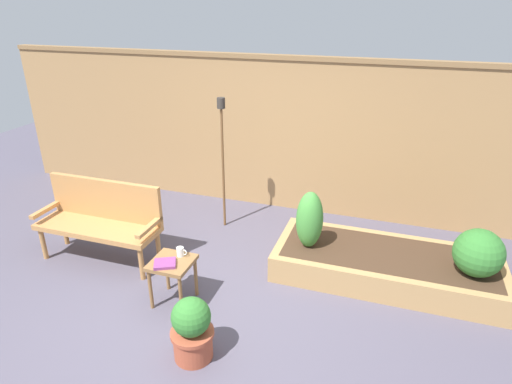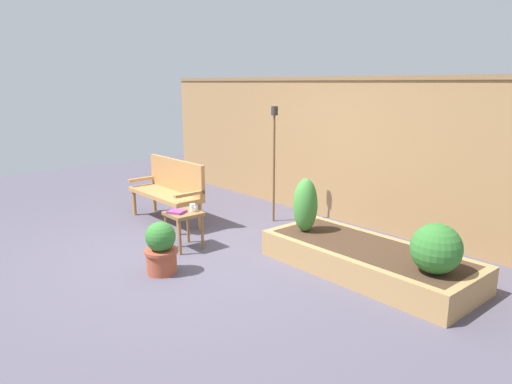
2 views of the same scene
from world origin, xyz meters
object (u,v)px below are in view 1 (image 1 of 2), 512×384
object	(u,v)px
book_on_table	(165,264)
garden_bench	(101,215)
cup_on_table	(181,252)
potted_boxwood	(192,329)
tiki_torch	(222,141)
side_table	(172,268)
shrub_near_bench	(310,220)
shrub_far_corner	(479,253)

from	to	relation	value
book_on_table	garden_bench	bearing A→B (deg)	125.94
cup_on_table	potted_boxwood	xyz separation A→B (m)	(0.47, -0.73, -0.23)
potted_boxwood	tiki_torch	world-z (taller)	tiki_torch
garden_bench	potted_boxwood	world-z (taller)	garden_bench
side_table	potted_boxwood	xyz separation A→B (m)	(0.51, -0.62, -0.10)
tiki_torch	potted_boxwood	bearing A→B (deg)	-74.20
book_on_table	tiki_torch	xyz separation A→B (m)	(-0.11, 1.77, 0.69)
garden_bench	book_on_table	xyz separation A→B (m)	(1.15, -0.59, -0.05)
side_table	shrub_near_bench	distance (m)	1.54
garden_bench	shrub_near_bench	size ratio (longest dim) A/B	2.20
garden_bench	shrub_far_corner	distance (m)	4.05
cup_on_table	garden_bench	bearing A→B (deg)	161.95
cup_on_table	shrub_near_bench	xyz separation A→B (m)	(1.11, 0.89, 0.10)
cup_on_table	shrub_far_corner	xyz separation A→B (m)	(2.80, 0.89, 0.01)
side_table	tiki_torch	bearing A→B (deg)	94.77
side_table	cup_on_table	xyz separation A→B (m)	(0.04, 0.11, 0.13)
book_on_table	potted_boxwood	distance (m)	0.79
shrub_far_corner	potted_boxwood	bearing A→B (deg)	-145.16
side_table	cup_on_table	bearing A→B (deg)	69.18
shrub_far_corner	garden_bench	bearing A→B (deg)	-173.04
garden_bench	shrub_near_bench	bearing A→B (deg)	11.89
garden_bench	shrub_far_corner	bearing A→B (deg)	6.96
book_on_table	tiki_torch	world-z (taller)	tiki_torch
potted_boxwood	shrub_far_corner	xyz separation A→B (m)	(2.33, 1.62, 0.25)
shrub_far_corner	tiki_torch	bearing A→B (deg)	167.10
cup_on_table	side_table	bearing A→B (deg)	-110.82
shrub_near_bench	tiki_torch	distance (m)	1.56
shrub_far_corner	side_table	bearing A→B (deg)	-160.57
side_table	cup_on_table	distance (m)	0.18
shrub_near_bench	book_on_table	bearing A→B (deg)	-137.39
side_table	potted_boxwood	size ratio (longest dim) A/B	0.82
side_table	book_on_table	xyz separation A→B (m)	(-0.03, -0.08, 0.10)
cup_on_table	shrub_far_corner	world-z (taller)	shrub_far_corner
potted_boxwood	shrub_near_bench	xyz separation A→B (m)	(0.64, 1.62, 0.33)
shrub_far_corner	shrub_near_bench	bearing A→B (deg)	180.00
side_table	tiki_torch	world-z (taller)	tiki_torch
book_on_table	shrub_far_corner	distance (m)	3.07
side_table	book_on_table	bearing A→B (deg)	-108.94
book_on_table	tiki_torch	distance (m)	1.90
shrub_near_bench	cup_on_table	bearing A→B (deg)	-141.21
shrub_far_corner	tiki_torch	xyz separation A→B (m)	(-2.98, 0.68, 0.64)
side_table	shrub_near_bench	xyz separation A→B (m)	(1.15, 1.00, 0.23)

